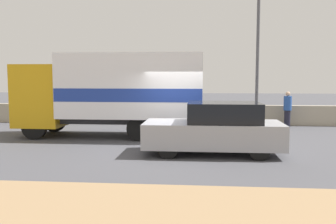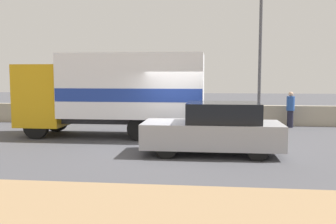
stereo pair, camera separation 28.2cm
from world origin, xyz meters
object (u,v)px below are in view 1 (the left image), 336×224
at_px(pedestrian, 287,109).
at_px(street_lamp, 258,45).
at_px(box_truck, 116,91).
at_px(car_hatchback, 216,129).

bearing_deg(pedestrian, street_lamp, -162.08).
distance_m(box_truck, pedestrian, 8.02).
relative_size(street_lamp, pedestrian, 3.90).
distance_m(car_hatchback, pedestrian, 7.22).
xyz_separation_m(box_truck, pedestrian, (7.25, 3.31, -0.94)).
relative_size(box_truck, car_hatchback, 1.73).
bearing_deg(car_hatchback, street_lamp, -109.22).
relative_size(street_lamp, car_hatchback, 1.55).
bearing_deg(street_lamp, pedestrian, 17.92).
bearing_deg(pedestrian, box_truck, -155.47).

